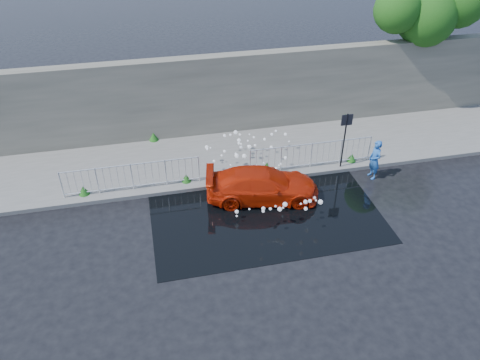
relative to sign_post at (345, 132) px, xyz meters
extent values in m
plane|color=black|center=(-4.20, -3.10, -1.72)|extent=(90.00, 90.00, 0.00)
cube|color=#5D5C58|center=(-4.20, 1.90, -1.65)|extent=(30.00, 4.00, 0.15)
cube|color=#5D5C58|center=(-4.20, -0.10, -1.64)|extent=(30.00, 0.25, 0.16)
cube|color=#525045|center=(-4.20, 4.10, 0.18)|extent=(30.00, 0.60, 3.50)
cube|color=black|center=(-3.70, -2.10, -1.72)|extent=(8.00, 5.00, 0.01)
cylinder|color=black|center=(0.00, 0.00, -0.47)|extent=(0.06, 0.06, 2.50)
cube|color=black|center=(0.00, 0.00, 0.53)|extent=(0.45, 0.04, 0.45)
cylinder|color=#332114|center=(5.80, 5.10, 0.78)|extent=(0.36, 0.36, 5.00)
sphere|color=#134310|center=(5.30, 4.30, 2.88)|extent=(2.65, 2.65, 2.65)
sphere|color=#134310|center=(6.80, 4.30, 3.48)|extent=(2.35, 2.35, 2.35)
sphere|color=#134310|center=(3.80, 4.30, 3.28)|extent=(2.05, 2.05, 2.05)
cylinder|color=silver|center=(-10.70, 0.25, -1.02)|extent=(0.05, 0.05, 1.10)
cylinder|color=silver|center=(-5.70, 0.25, -1.02)|extent=(0.05, 0.05, 1.10)
cylinder|color=silver|center=(-8.20, 0.25, -0.50)|extent=(5.00, 0.04, 0.04)
cylinder|color=silver|center=(-8.20, 0.25, -1.45)|extent=(5.00, 0.04, 0.04)
cylinder|color=silver|center=(-3.70, 0.25, -1.02)|extent=(0.05, 0.05, 1.10)
cylinder|color=silver|center=(1.30, 0.25, -1.02)|extent=(0.05, 0.05, 1.10)
cylinder|color=silver|center=(-1.20, 0.25, -0.50)|extent=(5.00, 0.04, 0.04)
cylinder|color=silver|center=(-1.20, 0.25, -1.45)|extent=(5.00, 0.04, 0.04)
cone|color=#1B4111|center=(-10.00, 0.30, -1.40)|extent=(0.40, 0.40, 0.35)
cone|color=#1B4111|center=(-6.20, 0.30, -1.41)|extent=(0.36, 0.36, 0.33)
cone|color=#1B4111|center=(-3.00, 0.30, -1.36)|extent=(0.44, 0.44, 0.42)
cone|color=#1B4111|center=(0.60, 0.30, -1.40)|extent=(0.38, 0.38, 0.35)
cone|color=#1B4111|center=(-7.20, 3.80, -1.39)|extent=(0.42, 0.42, 0.37)
cone|color=#1B4111|center=(1.80, 3.80, -1.42)|extent=(0.34, 0.34, 0.30)
sphere|color=white|center=(-3.83, 1.65, -0.80)|extent=(0.16, 0.16, 0.16)
sphere|color=white|center=(-3.88, 2.06, -0.64)|extent=(0.17, 0.17, 0.17)
sphere|color=white|center=(-4.36, 2.00, -0.71)|extent=(0.12, 0.12, 0.12)
sphere|color=white|center=(-4.09, 0.91, -1.07)|extent=(0.17, 0.17, 0.17)
sphere|color=white|center=(-2.45, 1.62, -0.68)|extent=(0.12, 0.12, 0.12)
sphere|color=white|center=(-2.78, 1.52, -0.81)|extent=(0.12, 0.12, 0.12)
sphere|color=white|center=(-2.55, 0.16, -1.26)|extent=(0.06, 0.06, 0.06)
sphere|color=white|center=(-3.32, 1.94, -0.74)|extent=(0.06, 0.06, 0.06)
sphere|color=white|center=(-2.18, 1.94, -0.72)|extent=(0.10, 0.10, 0.10)
sphere|color=white|center=(-3.48, 1.57, -0.82)|extent=(0.08, 0.08, 0.08)
sphere|color=white|center=(-3.52, 1.29, -0.90)|extent=(0.08, 0.08, 0.08)
sphere|color=white|center=(-2.86, -0.04, -1.28)|extent=(0.11, 0.11, 0.11)
sphere|color=white|center=(-2.79, -0.14, -1.48)|extent=(0.10, 0.10, 0.10)
sphere|color=white|center=(-5.21, 1.39, -0.80)|extent=(0.15, 0.15, 0.15)
sphere|color=white|center=(-4.11, 0.97, -1.01)|extent=(0.09, 0.09, 0.09)
sphere|color=white|center=(-3.71, 2.01, -0.74)|extent=(0.09, 0.09, 0.09)
sphere|color=white|center=(-2.65, 0.97, -0.89)|extent=(0.13, 0.13, 0.13)
sphere|color=white|center=(-2.49, 0.14, -1.20)|extent=(0.07, 0.07, 0.07)
sphere|color=white|center=(-5.08, 1.23, -0.76)|extent=(0.07, 0.07, 0.07)
sphere|color=white|center=(-3.70, 0.13, -1.34)|extent=(0.07, 0.07, 0.07)
sphere|color=white|center=(-3.78, 1.50, -0.90)|extent=(0.08, 0.08, 0.08)
sphere|color=white|center=(-4.10, 2.06, -0.73)|extent=(0.10, 0.10, 0.10)
sphere|color=white|center=(-2.17, 0.52, -1.18)|extent=(0.13, 0.13, 0.13)
sphere|color=white|center=(-3.49, 1.21, -0.90)|extent=(0.16, 0.16, 0.16)
sphere|color=white|center=(-5.03, 0.76, -1.09)|extent=(0.10, 0.10, 0.10)
sphere|color=white|center=(-3.82, 0.71, -1.00)|extent=(0.17, 0.17, 0.17)
sphere|color=white|center=(-4.43, 0.46, -1.18)|extent=(0.07, 0.07, 0.07)
sphere|color=white|center=(-4.54, 1.09, -0.90)|extent=(0.11, 0.11, 0.11)
sphere|color=white|center=(-3.19, 1.74, -0.79)|extent=(0.09, 0.09, 0.09)
sphere|color=white|center=(-1.81, 1.27, -0.90)|extent=(0.06, 0.06, 0.06)
sphere|color=white|center=(-3.36, -0.29, -1.47)|extent=(0.11, 0.11, 0.11)
sphere|color=white|center=(-3.81, 1.36, -0.96)|extent=(0.13, 0.13, 0.13)
sphere|color=white|center=(-3.44, 0.20, -1.21)|extent=(0.11, 0.11, 0.11)
sphere|color=white|center=(-3.24, 1.29, -0.91)|extent=(0.10, 0.10, 0.10)
sphere|color=white|center=(-5.21, 1.22, -0.79)|extent=(0.09, 0.09, 0.09)
sphere|color=white|center=(-2.73, -0.02, -1.29)|extent=(0.15, 0.15, 0.15)
sphere|color=white|center=(-4.72, 0.75, -0.87)|extent=(0.09, 0.09, 0.09)
sphere|color=white|center=(-3.91, 1.32, -0.75)|extent=(0.11, 0.11, 0.11)
sphere|color=white|center=(-3.09, -0.06, -1.39)|extent=(0.16, 0.16, 0.16)
sphere|color=white|center=(-3.14, 0.29, -1.17)|extent=(0.09, 0.09, 0.09)
sphere|color=white|center=(-1.85, 1.66, -0.76)|extent=(0.13, 0.13, 0.13)
sphere|color=white|center=(-3.07, -2.16, -1.52)|extent=(0.08, 0.08, 0.08)
sphere|color=white|center=(-3.55, -2.76, -0.92)|extent=(0.07, 0.07, 0.07)
sphere|color=white|center=(-3.23, -2.81, -0.86)|extent=(0.16, 0.16, 0.16)
sphere|color=white|center=(-1.90, -2.11, -1.32)|extent=(0.12, 0.12, 0.12)
sphere|color=white|center=(-4.09, -3.19, -0.60)|extent=(0.13, 0.13, 0.13)
sphere|color=white|center=(-2.70, -3.35, -0.72)|extent=(0.13, 0.13, 0.13)
sphere|color=white|center=(-2.73, -2.96, -0.80)|extent=(0.07, 0.07, 0.07)
sphere|color=white|center=(-2.15, -2.83, -0.85)|extent=(0.06, 0.06, 0.06)
sphere|color=white|center=(-4.80, -2.38, -1.42)|extent=(0.07, 0.07, 0.07)
sphere|color=white|center=(-3.73, -2.78, -0.99)|extent=(0.10, 0.10, 0.10)
sphere|color=white|center=(-2.55, -2.89, -0.80)|extent=(0.14, 0.14, 0.14)
sphere|color=white|center=(-4.75, -2.18, -1.39)|extent=(0.14, 0.14, 0.14)
sphere|color=white|center=(-3.42, -2.83, -1.01)|extent=(0.16, 0.16, 0.16)
sphere|color=white|center=(-2.26, -2.58, -1.04)|extent=(0.13, 0.13, 0.13)
sphere|color=white|center=(-2.04, -2.96, -0.84)|extent=(0.17, 0.17, 0.17)
sphere|color=white|center=(-4.50, -2.95, -0.73)|extent=(0.07, 0.07, 0.07)
sphere|color=white|center=(-4.00, -2.86, -0.98)|extent=(0.10, 0.10, 0.10)
imported|color=#B71F07|center=(-3.57, -1.17, -1.13)|extent=(4.33, 2.38, 1.19)
imported|color=#245EB5|center=(1.02, -0.78, -0.92)|extent=(0.43, 0.61, 1.62)
camera|label=1|loc=(-7.40, -14.58, 8.69)|focal=35.00mm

